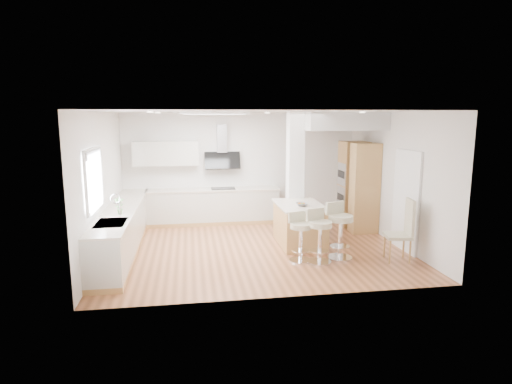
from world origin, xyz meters
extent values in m
plane|color=#AD6840|center=(0.00, 0.00, 0.00)|extent=(6.00, 6.00, 0.00)
cube|color=silver|center=(0.00, 0.00, 0.00)|extent=(6.00, 5.00, 0.02)
cube|color=silver|center=(0.00, 2.50, 1.40)|extent=(6.00, 0.04, 2.80)
cube|color=silver|center=(-3.00, 0.00, 1.40)|extent=(0.04, 5.00, 2.80)
cube|color=silver|center=(3.00, 0.00, 1.40)|extent=(0.04, 5.00, 2.80)
cube|color=white|center=(-0.80, 0.60, 2.77)|extent=(1.40, 0.95, 0.05)
cube|color=white|center=(-0.80, 0.60, 2.76)|extent=(1.25, 0.80, 0.03)
cylinder|color=white|center=(-2.00, 1.50, 2.78)|extent=(0.10, 0.10, 0.02)
cylinder|color=white|center=(-2.00, -0.50, 2.78)|extent=(0.10, 0.10, 0.02)
cylinder|color=white|center=(0.50, 1.50, 2.78)|extent=(0.10, 0.10, 0.02)
cylinder|color=white|center=(2.00, 1.00, 2.78)|extent=(0.10, 0.10, 0.02)
cylinder|color=white|center=(2.00, -0.50, 2.78)|extent=(0.10, 0.10, 0.02)
cube|color=white|center=(-2.96, -0.90, 1.65)|extent=(0.03, 1.15, 0.95)
cube|color=white|center=(-2.95, -0.90, 2.15)|extent=(0.04, 1.28, 0.06)
cube|color=white|center=(-2.95, -0.90, 1.15)|extent=(0.04, 1.28, 0.06)
cube|color=white|center=(-2.95, -1.51, 1.65)|extent=(0.04, 0.06, 0.95)
cube|color=white|center=(-2.95, -0.29, 1.65)|extent=(0.04, 0.06, 0.95)
cube|color=#B0B2B8|center=(-2.94, -0.90, 2.08)|extent=(0.03, 1.18, 0.14)
cube|color=#494239|center=(2.99, -0.60, 1.00)|extent=(0.02, 0.90, 2.00)
cube|color=white|center=(2.97, -0.60, 1.00)|extent=(0.05, 1.00, 2.10)
cube|color=tan|center=(-2.70, 0.25, 0.05)|extent=(0.60, 4.50, 0.10)
cube|color=beige|center=(-2.70, 0.25, 0.48)|extent=(0.60, 4.50, 0.76)
cube|color=beige|center=(-2.70, 0.25, 0.88)|extent=(0.63, 4.50, 0.04)
cube|color=#A2A2A6|center=(-2.70, -1.00, 0.89)|extent=(0.50, 0.75, 0.02)
cube|color=#A2A2A6|center=(-2.70, -1.18, 0.84)|extent=(0.40, 0.34, 0.10)
cube|color=#A2A2A6|center=(-2.70, -0.82, 0.84)|extent=(0.40, 0.34, 0.10)
cylinder|color=white|center=(-2.58, -0.70, 1.08)|extent=(0.02, 0.02, 0.36)
torus|color=white|center=(-2.65, -0.70, 1.26)|extent=(0.18, 0.02, 0.18)
imported|color=#4E8443|center=(-2.65, -0.35, 1.06)|extent=(0.17, 0.12, 0.33)
cube|color=tan|center=(-0.75, 2.20, 0.05)|extent=(3.30, 0.60, 0.10)
cube|color=beige|center=(-0.75, 2.20, 0.48)|extent=(3.30, 0.60, 0.76)
cube|color=beige|center=(-0.75, 2.20, 0.88)|extent=(3.33, 0.63, 0.04)
cube|color=black|center=(-0.50, 2.20, 0.91)|extent=(0.60, 0.40, 0.01)
cube|color=beige|center=(-1.90, 2.33, 1.80)|extent=(1.60, 0.34, 0.60)
cube|color=#A2A2A6|center=(-0.50, 2.40, 2.15)|extent=(0.25, 0.18, 0.70)
cube|color=black|center=(-0.50, 2.32, 1.60)|extent=(0.90, 0.26, 0.44)
cube|color=white|center=(1.05, 0.95, 1.40)|extent=(0.35, 0.35, 2.80)
cube|color=silver|center=(2.10, 1.40, 2.60)|extent=(1.78, 2.20, 0.40)
cube|color=tan|center=(2.68, 1.50, 1.05)|extent=(0.62, 0.62, 2.10)
cube|color=tan|center=(2.68, 0.80, 1.05)|extent=(0.62, 0.40, 2.10)
cube|color=#A2A2A6|center=(2.37, 1.50, 1.30)|extent=(0.02, 0.55, 0.55)
cube|color=#A2A2A6|center=(2.37, 1.50, 0.72)|extent=(0.02, 0.55, 0.55)
cube|color=black|center=(2.36, 1.50, 1.30)|extent=(0.01, 0.45, 0.18)
cube|color=black|center=(2.36, 1.50, 0.72)|extent=(0.01, 0.45, 0.18)
cube|color=tan|center=(0.96, 0.12, 0.42)|extent=(0.88, 1.36, 0.83)
cube|color=beige|center=(0.96, 0.12, 0.85)|extent=(0.95, 1.44, 0.04)
imported|color=gray|center=(0.96, -0.02, 0.90)|extent=(0.25, 0.25, 0.06)
sphere|color=orange|center=(1.00, -0.02, 0.91)|extent=(0.07, 0.07, 0.07)
sphere|color=orange|center=(0.92, 0.00, 0.91)|extent=(0.07, 0.07, 0.07)
sphere|color=olive|center=(0.96, -0.06, 0.91)|extent=(0.07, 0.07, 0.07)
cylinder|color=white|center=(0.70, -0.95, 0.01)|extent=(0.53, 0.53, 0.03)
cylinder|color=white|center=(0.70, -0.95, 0.33)|extent=(0.08, 0.08, 0.62)
cylinder|color=white|center=(0.70, -0.95, 0.21)|extent=(0.41, 0.41, 0.01)
cylinder|color=beige|center=(0.70, -0.95, 0.69)|extent=(0.50, 0.50, 0.10)
cube|color=beige|center=(0.65, -0.81, 0.83)|extent=(0.36, 0.16, 0.21)
cylinder|color=white|center=(1.03, -1.08, 0.02)|extent=(0.58, 0.58, 0.03)
cylinder|color=white|center=(1.03, -1.08, 0.36)|extent=(0.09, 0.09, 0.67)
cylinder|color=white|center=(1.03, -1.08, 0.23)|extent=(0.45, 0.45, 0.02)
cylinder|color=beige|center=(1.03, -1.08, 0.74)|extent=(0.56, 0.56, 0.10)
cube|color=beige|center=(0.98, -0.93, 0.90)|extent=(0.39, 0.18, 0.23)
cylinder|color=white|center=(1.49, -0.91, 0.02)|extent=(0.63, 0.63, 0.03)
cylinder|color=white|center=(1.49, -0.91, 0.39)|extent=(0.10, 0.10, 0.72)
cylinder|color=white|center=(1.49, -0.91, 0.24)|extent=(0.49, 0.49, 0.02)
cylinder|color=beige|center=(1.49, -0.91, 0.80)|extent=(0.60, 0.60, 0.11)
cube|color=beige|center=(1.42, -0.75, 0.96)|extent=(0.41, 0.21, 0.24)
cube|color=beige|center=(2.52, -1.19, 0.48)|extent=(0.53, 0.53, 0.06)
cube|color=beige|center=(2.72, -1.23, 0.82)|extent=(0.13, 0.43, 0.74)
cylinder|color=tan|center=(2.31, -1.34, 0.23)|extent=(0.04, 0.04, 0.45)
cylinder|color=tan|center=(2.37, -0.98, 0.23)|extent=(0.04, 0.04, 0.45)
cylinder|color=tan|center=(2.67, -1.41, 0.23)|extent=(0.04, 0.04, 0.45)
cylinder|color=tan|center=(2.73, -1.04, 0.23)|extent=(0.04, 0.04, 0.45)
camera|label=1|loc=(-1.33, -8.47, 2.72)|focal=30.00mm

